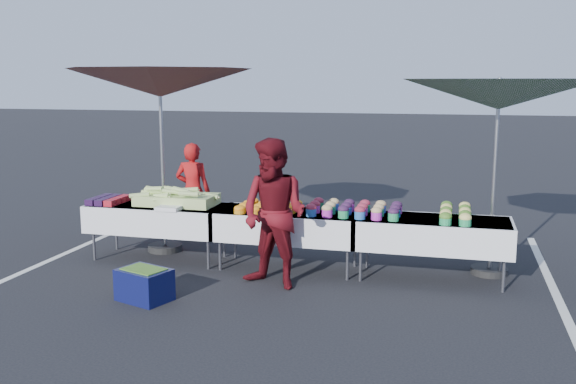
% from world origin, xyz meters
% --- Properties ---
extents(ground, '(80.00, 80.00, 0.00)m').
position_xyz_m(ground, '(0.00, 0.00, 0.00)').
color(ground, black).
extents(stripe_left, '(0.10, 5.00, 0.00)m').
position_xyz_m(stripe_left, '(-3.20, 0.00, 0.00)').
color(stripe_left, silver).
rests_on(stripe_left, ground).
extents(stripe_right, '(0.10, 5.00, 0.00)m').
position_xyz_m(stripe_right, '(3.20, 0.00, 0.00)').
color(stripe_right, silver).
rests_on(stripe_right, ground).
extents(table_left, '(1.86, 0.81, 0.75)m').
position_xyz_m(table_left, '(-1.80, 0.00, 0.58)').
color(table_left, white).
rests_on(table_left, ground).
extents(table_center, '(1.86, 0.81, 0.75)m').
position_xyz_m(table_center, '(0.00, 0.00, 0.58)').
color(table_center, white).
rests_on(table_center, ground).
extents(table_right, '(1.86, 0.81, 0.75)m').
position_xyz_m(table_right, '(1.80, 0.00, 0.58)').
color(table_right, white).
rests_on(table_right, ground).
extents(berry_punnets, '(0.40, 0.54, 0.08)m').
position_xyz_m(berry_punnets, '(-2.51, -0.06, 0.79)').
color(berry_punnets, black).
rests_on(berry_punnets, table_left).
extents(corn_pile, '(1.16, 0.57, 0.26)m').
position_xyz_m(corn_pile, '(-1.56, 0.04, 0.84)').
color(corn_pile, '#A6CA68').
rests_on(corn_pile, table_left).
extents(plastic_bags, '(0.30, 0.25, 0.05)m').
position_xyz_m(plastic_bags, '(-1.50, -0.30, 0.78)').
color(plastic_bags, white).
rests_on(plastic_bags, table_left).
extents(carrot_bowls, '(0.75, 0.69, 0.11)m').
position_xyz_m(carrot_bowls, '(-0.25, -0.01, 0.80)').
color(carrot_bowls, orange).
rests_on(carrot_bowls, table_center).
extents(potato_cups, '(1.14, 0.58, 0.16)m').
position_xyz_m(potato_cups, '(0.85, 0.00, 0.83)').
color(potato_cups, blue).
rests_on(potato_cups, table_right).
extents(bean_baskets, '(0.36, 0.86, 0.15)m').
position_xyz_m(bean_baskets, '(2.06, 0.08, 0.82)').
color(bean_baskets, '#249355').
rests_on(bean_baskets, table_right).
extents(vendor, '(0.56, 0.38, 1.47)m').
position_xyz_m(vendor, '(-1.82, 1.21, 0.73)').
color(vendor, '#AE1315').
rests_on(vendor, ground).
extents(customer, '(1.01, 0.90, 1.74)m').
position_xyz_m(customer, '(0.03, -0.75, 0.87)').
color(customer, '#580D14').
rests_on(customer, ground).
extents(umbrella_left, '(3.21, 3.21, 2.58)m').
position_xyz_m(umbrella_left, '(-1.91, 0.40, 2.34)').
color(umbrella_left, black).
rests_on(umbrella_left, ground).
extents(umbrella_right, '(3.08, 3.08, 2.44)m').
position_xyz_m(umbrella_right, '(2.50, 0.41, 2.21)').
color(umbrella_right, black).
rests_on(umbrella_right, ground).
extents(storage_bin, '(0.65, 0.56, 0.36)m').
position_xyz_m(storage_bin, '(-1.22, -1.58, 0.19)').
color(storage_bin, '#0C103F').
rests_on(storage_bin, ground).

